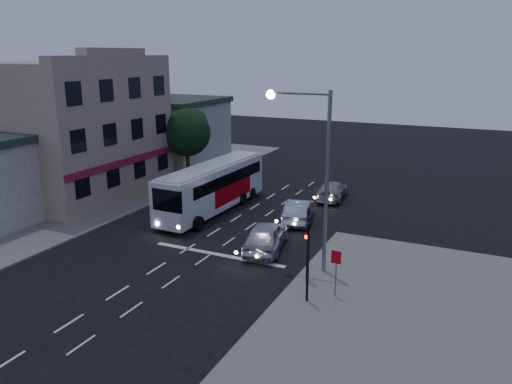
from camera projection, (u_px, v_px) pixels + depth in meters
The scene contains 15 objects.
ground at pixel (167, 262), 26.67m from camera, with size 120.00×120.00×0.00m, color black.
sidewalk_near at pixel (405, 362), 17.87m from camera, with size 12.00×24.00×0.12m, color slate.
sidewalk_far at pixel (88, 195), 38.94m from camera, with size 12.00×50.00×0.12m, color slate.
road_markings at pixel (218, 245), 29.04m from camera, with size 8.00×30.55×0.01m.
tour_bus at pixel (213, 186), 34.72m from camera, with size 2.64×11.07×3.38m.
car_suv at pixel (266, 236), 28.10m from camera, with size 1.95×4.85×1.65m, color silver.
car_sedan_a at pixel (299, 211), 32.90m from camera, with size 1.56×4.48×1.48m, color #B0B6CA.
car_sedan_b at pixel (332, 190), 38.05m from camera, with size 1.89×4.65×1.35m, color #9E9EA5.
traffic_signal_main at pixel (308, 236), 23.61m from camera, with size 0.25×0.35×4.10m.
traffic_signal_side at pixel (308, 252), 21.60m from camera, with size 0.18×0.15×4.10m.
regulatory_sign at pixel (336, 266), 22.25m from camera, with size 0.45×0.12×2.20m.
streetlight at pixel (315, 161), 24.07m from camera, with size 3.32×0.44×9.00m.
main_building at pixel (72, 130), 37.97m from camera, with size 10.12×12.00×11.00m.
low_building_north at pixel (169, 131), 48.73m from camera, with size 9.40×9.40×6.50m.
street_tree at pixel (187, 130), 41.93m from camera, with size 4.00×4.00×6.20m.
Camera 1 is at (14.75, -20.37, 10.73)m, focal length 35.00 mm.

